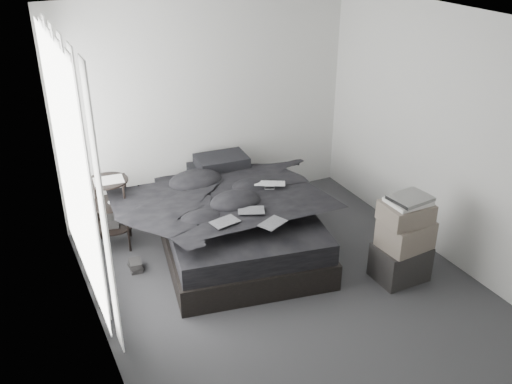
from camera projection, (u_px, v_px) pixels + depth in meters
name	position (u px, v px, depth m)	size (l,w,h in m)	color
floor	(291.00, 292.00, 5.65)	(3.60, 4.20, 0.01)	#343436
ceiling	(301.00, 23.00, 4.48)	(3.60, 4.20, 0.01)	white
wall_back	(208.00, 106.00, 6.75)	(3.60, 0.01, 2.60)	silver
wall_front	(471.00, 306.00, 3.38)	(3.60, 0.01, 2.60)	silver
wall_left	(91.00, 216.00, 4.35)	(0.01, 4.20, 2.60)	silver
wall_right	(450.00, 140.00, 5.77)	(0.01, 4.20, 2.60)	silver
window_left	(71.00, 167.00, 5.06)	(0.02, 2.00, 2.30)	white
curtain_left	(78.00, 173.00, 5.11)	(0.06, 2.12, 2.48)	white
bed	(237.00, 237.00, 6.31)	(1.59, 2.10, 0.29)	black
mattress	(237.00, 217.00, 6.20)	(1.53, 2.04, 0.22)	black
duvet	(238.00, 200.00, 6.05)	(1.55, 1.80, 0.24)	black
pillow_lower	(216.00, 172.00, 6.81)	(0.63, 0.43, 0.14)	black
pillow_upper	(222.00, 161.00, 6.74)	(0.59, 0.41, 0.13)	black
laptop	(270.00, 180.00, 6.17)	(0.34, 0.22, 0.03)	silver
comic_a	(225.00, 215.00, 5.49)	(0.27, 0.17, 0.01)	black
comic_b	(251.00, 203.00, 5.70)	(0.27, 0.17, 0.01)	black
comic_c	(273.00, 215.00, 5.46)	(0.27, 0.17, 0.01)	black
side_stand	(112.00, 214.00, 6.26)	(0.43, 0.43, 0.80)	black
papers	(109.00, 181.00, 6.07)	(0.31, 0.23, 0.02)	white
floor_books	(136.00, 265.00, 5.96)	(0.12, 0.17, 0.12)	black
box_lower	(400.00, 262.00, 5.79)	(0.51, 0.40, 0.38)	black
box_mid	(406.00, 234.00, 5.64)	(0.48, 0.38, 0.29)	#6A5E53
box_upper	(406.00, 212.00, 5.53)	(0.45, 0.37, 0.20)	#6A5E53
art_book_white	(408.00, 201.00, 5.48)	(0.39, 0.31, 0.04)	silver
art_book_snake	(410.00, 198.00, 5.46)	(0.38, 0.30, 0.04)	silver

